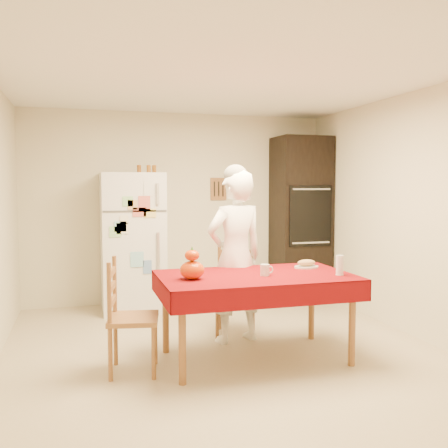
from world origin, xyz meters
name	(u,v)px	position (x,y,z in m)	size (l,w,h in m)	color
floor	(226,354)	(0.00, 0.00, 0.00)	(4.50, 4.50, 0.00)	tan
room_shell	(226,177)	(0.00, 0.00, 1.62)	(4.02, 4.52, 2.51)	beige
refrigerator	(133,242)	(-0.65, 1.88, 0.85)	(0.75, 0.74, 1.70)	white
oven_cabinet	(301,218)	(1.63, 1.93, 1.10)	(0.70, 0.62, 2.20)	black
dining_table	(255,282)	(0.22, -0.20, 0.69)	(1.70, 1.00, 0.76)	brown
chair_far	(236,285)	(0.29, 0.61, 0.51)	(0.53, 0.52, 0.95)	brown
chair_left	(126,312)	(-0.92, -0.21, 0.51)	(0.47, 0.49, 0.95)	brown
seated_woman	(235,257)	(0.20, 0.34, 0.85)	(0.62, 0.41, 1.69)	white
coffee_mug	(265,270)	(0.28, -0.27, 0.81)	(0.08, 0.08, 0.10)	silver
pumpkin_lower	(192,270)	(-0.37, -0.25, 0.84)	(0.21, 0.21, 0.16)	red
pumpkin_upper	(192,255)	(-0.37, -0.25, 0.96)	(0.12, 0.12, 0.09)	#CD4504
wine_glass	(340,265)	(0.92, -0.43, 0.85)	(0.07, 0.07, 0.18)	silver
bread_plate	(306,267)	(0.80, 0.00, 0.77)	(0.24, 0.24, 0.02)	silver
bread_loaf	(306,263)	(0.80, 0.00, 0.81)	(0.18, 0.10, 0.06)	#AB7F54
spice_jar_left	(139,169)	(-0.55, 1.93, 1.75)	(0.05, 0.05, 0.10)	brown
spice_jar_mid	(149,169)	(-0.43, 1.93, 1.75)	(0.05, 0.05, 0.10)	#96591B
spice_jar_right	(154,169)	(-0.37, 1.93, 1.75)	(0.05, 0.05, 0.10)	brown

